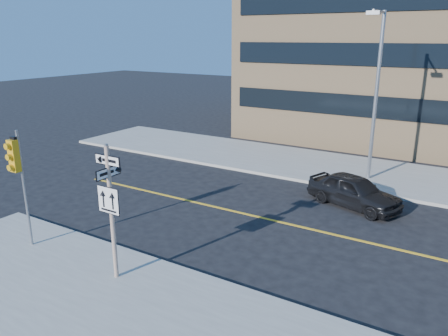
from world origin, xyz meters
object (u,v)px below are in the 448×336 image
Objects in this scene: sign_pole at (111,205)px; parked_car_a at (354,191)px; traffic_signal at (16,165)px; streetlight_a at (376,86)px.

parked_car_a is (4.32, 9.68, -1.74)m from sign_pole.
traffic_signal is 0.50× the size of streetlight_a.
traffic_signal is 0.98× the size of parked_car_a.
sign_pole is 4.05m from traffic_signal.
traffic_signal is at bearing 158.58° from parked_car_a.
parked_car_a is at bearing -84.87° from streetlight_a.
parked_car_a is 5.43m from streetlight_a.
sign_pole reaches higher than traffic_signal.
streetlight_a is at bearing 59.20° from traffic_signal.
parked_car_a is at bearing 49.74° from traffic_signal.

